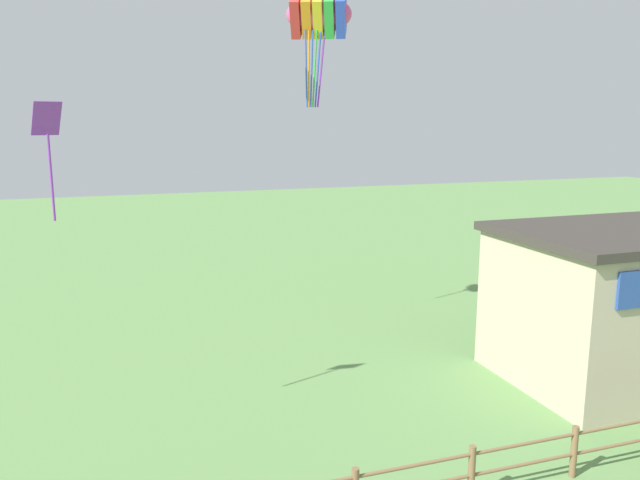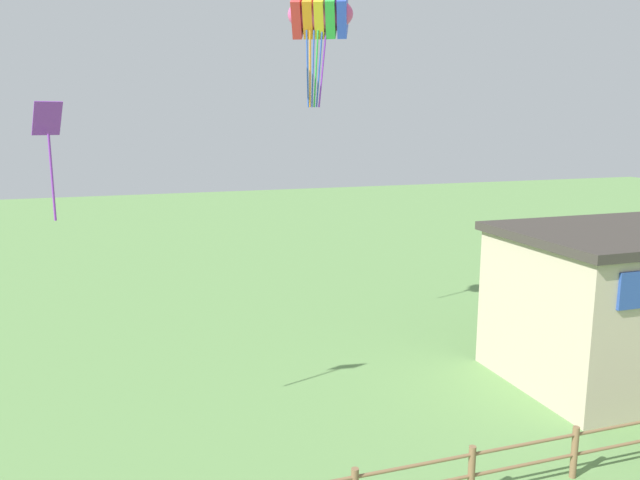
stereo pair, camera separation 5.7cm
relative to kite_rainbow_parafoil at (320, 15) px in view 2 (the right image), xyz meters
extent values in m
cylinder|color=brown|center=(-0.45, -10.61, -10.09)|extent=(0.14, 0.14, 1.13)
cylinder|color=brown|center=(1.99, -10.61, -10.09)|extent=(0.14, 0.14, 1.13)
cylinder|color=brown|center=(-2.89, -10.61, -9.70)|extent=(19.52, 0.07, 0.07)
ellipsoid|color=#E54C8C|center=(0.00, 0.00, 0.02)|extent=(2.60, 2.32, 1.59)
cube|color=red|center=(-0.66, 0.30, 0.02)|extent=(0.93, 1.60, 1.62)
cube|color=orange|center=(-0.33, 0.15, 0.02)|extent=(0.93, 1.60, 1.62)
cube|color=yellow|center=(0.00, 0.00, 0.02)|extent=(0.93, 1.60, 1.62)
cube|color=green|center=(0.33, -0.15, 0.02)|extent=(0.93, 1.60, 1.62)
cube|color=blue|center=(0.67, -0.29, 0.02)|extent=(0.93, 1.60, 1.62)
cylinder|color=blue|center=(-0.48, -0.12, -1.73)|extent=(0.22, 0.38, 2.41)
cylinder|color=orange|center=(-0.40, -0.15, -1.73)|extent=(0.15, 0.39, 2.41)
cylinder|color=blue|center=(-0.31, -0.17, -1.73)|extent=(0.09, 0.40, 2.41)
cylinder|color=green|center=(-0.21, -0.18, -1.73)|extent=(0.09, 0.40, 2.41)
cylinder|color=blue|center=(-0.10, -0.19, -1.73)|extent=(0.15, 0.39, 2.41)
cylinder|color=purple|center=(0.01, -0.19, -1.73)|extent=(0.22, 0.38, 2.41)
cube|color=purple|center=(-7.91, -6.17, -3.31)|extent=(0.66, 0.57, 0.68)
cylinder|color=purple|center=(-7.91, -6.17, -4.52)|extent=(0.05, 0.05, 1.79)
camera|label=1|loc=(-6.80, -20.12, -3.33)|focal=35.00mm
camera|label=2|loc=(-6.74, -20.14, -3.33)|focal=35.00mm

